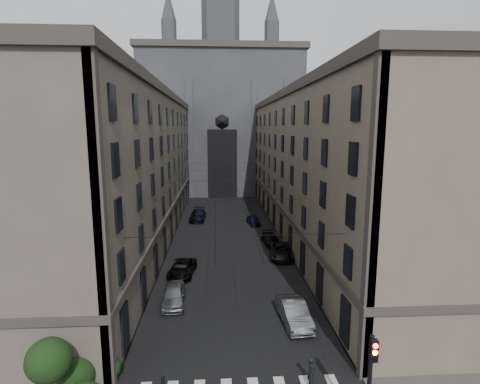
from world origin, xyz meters
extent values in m
cube|color=#383533|center=(-10.50, 36.00, 0.07)|extent=(7.00, 80.00, 0.15)
cube|color=#383533|center=(10.50, 36.00, 0.07)|extent=(7.00, 80.00, 0.15)
cube|color=#4F483D|center=(-13.50, 36.00, 9.00)|extent=(13.00, 60.00, 18.00)
cube|color=#38332D|center=(-13.50, 36.00, 18.40)|extent=(13.60, 60.60, 0.90)
cube|color=#38332D|center=(-13.50, 36.00, 4.20)|extent=(13.40, 60.30, 0.50)
cube|color=brown|center=(13.50, 36.00, 9.00)|extent=(13.00, 60.00, 18.00)
cube|color=#38332D|center=(13.50, 36.00, 18.40)|extent=(13.60, 60.60, 0.90)
cube|color=#38332D|center=(13.50, 36.00, 4.20)|extent=(13.40, 60.30, 0.50)
cube|color=#2D2D33|center=(0.00, 75.00, 15.00)|extent=(34.00, 22.00, 30.00)
cube|color=#38332D|center=(0.00, 75.00, 30.50)|extent=(35.00, 23.00, 1.20)
cylinder|color=#2D2D33|center=(0.00, 75.00, 37.00)|extent=(8.40, 8.40, 14.00)
cone|color=#2D2D33|center=(-11.00, 72.00, 36.50)|extent=(3.20, 3.20, 13.00)
cone|color=#2D2D33|center=(11.00, 72.00, 36.50)|extent=(3.20, 3.20, 13.00)
cube|color=black|center=(0.00, 63.95, 7.00)|extent=(6.00, 0.30, 14.00)
cube|color=black|center=(5.60, 1.78, 4.60)|extent=(0.34, 0.30, 1.00)
cylinder|color=#FF0C07|center=(5.60, 1.62, 4.92)|extent=(0.22, 0.05, 0.22)
cylinder|color=orange|center=(5.60, 1.62, 4.60)|extent=(0.22, 0.05, 0.22)
cylinder|color=black|center=(5.60, 1.62, 4.28)|extent=(0.22, 0.05, 0.22)
sphere|color=black|center=(-8.80, 5.80, 1.15)|extent=(2.00, 2.00, 2.00)
sphere|color=black|center=(-7.40, 6.80, 0.85)|extent=(1.40, 1.40, 1.40)
sphere|color=black|center=(-9.50, 4.50, 2.95)|extent=(2.20, 2.20, 2.20)
cylinder|color=black|center=(0.00, 10.00, 7.50)|extent=(14.00, 0.03, 0.03)
cylinder|color=black|center=(0.00, 22.00, 7.50)|extent=(14.00, 0.03, 0.03)
cylinder|color=black|center=(0.00, 35.00, 7.50)|extent=(14.00, 0.03, 0.03)
cylinder|color=black|center=(0.00, 48.00, 7.50)|extent=(14.00, 0.03, 0.03)
cylinder|color=black|center=(0.00, 60.00, 7.50)|extent=(14.00, 0.03, 0.03)
cylinder|color=black|center=(-1.30, 36.00, 7.10)|extent=(0.03, 60.00, 0.03)
cylinder|color=black|center=(1.30, 36.00, 7.10)|extent=(0.03, 60.00, 0.03)
imported|color=gray|center=(-4.77, 16.16, 0.78)|extent=(2.00, 4.65, 1.56)
imported|color=black|center=(-4.82, 22.67, 0.64)|extent=(1.45, 3.90, 1.27)
imported|color=black|center=(-4.64, 22.24, 0.69)|extent=(2.83, 5.18, 1.38)
imported|color=black|center=(-4.20, 44.57, 0.81)|extent=(2.55, 5.70, 1.62)
imported|color=slate|center=(4.39, 12.55, 0.82)|extent=(2.09, 5.12, 1.65)
imported|color=black|center=(5.94, 26.80, 0.76)|extent=(3.22, 5.76, 1.52)
imported|color=black|center=(5.44, 31.70, 0.64)|extent=(2.14, 4.56, 1.28)
imported|color=black|center=(4.20, 41.39, 0.66)|extent=(2.03, 4.02, 1.31)
imported|color=black|center=(3.94, 5.69, 0.87)|extent=(0.43, 0.64, 1.74)
camera|label=1|loc=(-1.16, -12.76, 14.17)|focal=28.00mm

